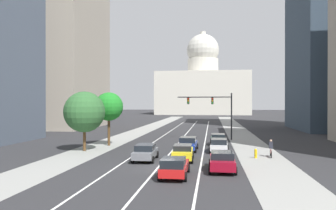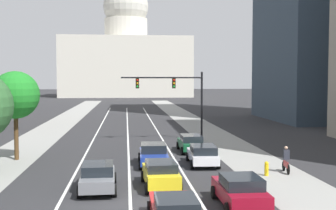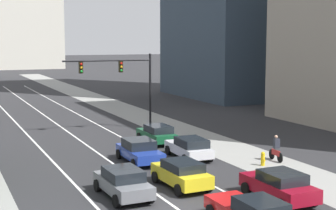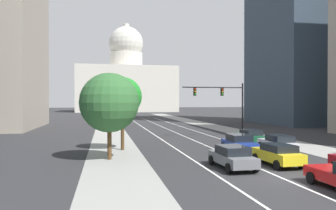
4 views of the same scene
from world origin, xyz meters
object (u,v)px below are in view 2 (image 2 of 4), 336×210
(car_green, at_px, (191,143))
(traffic_signal_mast, at_px, (177,92))
(car_gray, at_px, (98,176))
(car_crimson, at_px, (240,190))
(car_white, at_px, (203,154))
(fire_hydrant, at_px, (267,168))
(cyclist, at_px, (286,160))
(car_yellow, at_px, (161,173))
(capitol_building, at_px, (126,58))
(car_blue, at_px, (153,154))
(car_red, at_px, (174,210))
(street_tree_mid_left, at_px, (15,95))

(car_green, distance_m, traffic_signal_mast, 7.49)
(car_gray, relative_size, car_crimson, 1.00)
(car_white, bearing_deg, car_gray, 134.64)
(fire_hydrant, height_order, cyclist, cyclist)
(fire_hydrant, bearing_deg, car_green, 110.01)
(car_yellow, xyz_separation_m, car_gray, (-3.41, -0.30, -0.01))
(capitol_building, height_order, car_green, capitol_building)
(cyclist, bearing_deg, traffic_signal_mast, 25.17)
(car_green, xyz_separation_m, car_white, (-0.01, -5.56, 0.00))
(capitol_building, distance_m, car_gray, 130.24)
(capitol_building, xyz_separation_m, car_blue, (1.71, -123.02, -12.60))
(car_green, distance_m, car_crimson, 15.48)
(capitol_building, bearing_deg, car_yellow, -89.24)
(car_green, height_order, cyclist, cyclist)
(car_crimson, height_order, car_white, car_crimson)
(traffic_signal_mast, distance_m, fire_hydrant, 16.55)
(car_white, bearing_deg, car_red, 167.22)
(cyclist, bearing_deg, car_blue, 73.48)
(fire_hydrant, bearing_deg, car_red, -127.22)
(car_white, distance_m, cyclist, 5.69)
(car_blue, relative_size, street_tree_mid_left, 0.68)
(car_gray, bearing_deg, car_red, -153.40)
(capitol_building, bearing_deg, street_tree_mid_left, -93.95)
(car_gray, bearing_deg, car_blue, -28.94)
(car_blue, bearing_deg, street_tree_mid_left, 74.67)
(car_red, xyz_separation_m, fire_hydrant, (6.77, 8.91, -0.29))
(traffic_signal_mast, relative_size, cyclist, 4.57)
(traffic_signal_mast, bearing_deg, car_green, -85.89)
(traffic_signal_mast, bearing_deg, fire_hydrant, -76.21)
(car_yellow, distance_m, car_green, 11.95)
(car_yellow, height_order, traffic_signal_mast, traffic_signal_mast)
(cyclist, bearing_deg, car_green, 35.25)
(car_gray, distance_m, car_red, 7.23)
(car_crimson, distance_m, car_white, 9.92)
(street_tree_mid_left, bearing_deg, traffic_signal_mast, 33.30)
(car_red, bearing_deg, car_blue, -0.13)
(car_yellow, height_order, car_gray, car_gray)
(capitol_building, relative_size, car_white, 9.89)
(car_gray, height_order, car_crimson, car_crimson)
(capitol_building, height_order, car_blue, capitol_building)
(car_yellow, bearing_deg, fire_hydrant, -73.71)
(car_white, bearing_deg, traffic_signal_mast, 4.55)
(car_blue, relative_size, car_crimson, 1.03)
(car_white, relative_size, cyclist, 2.55)
(capitol_building, height_order, cyclist, capitol_building)
(car_yellow, distance_m, car_red, 6.67)
(street_tree_mid_left, bearing_deg, car_yellow, -42.75)
(car_blue, distance_m, car_red, 12.97)
(car_yellow, bearing_deg, car_red, 177.98)
(car_blue, bearing_deg, fire_hydrant, -119.86)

